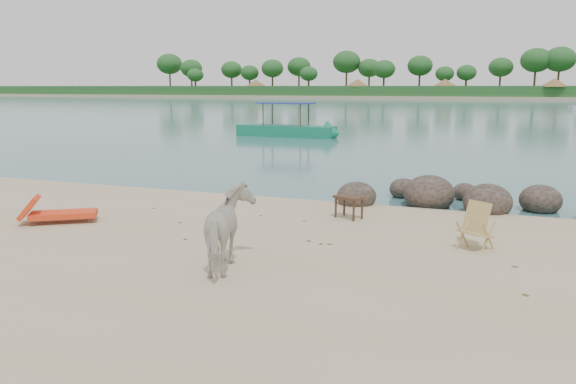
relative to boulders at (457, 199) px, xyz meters
name	(u,v)px	position (x,y,z in m)	size (l,w,h in m)	color
water	(474,105)	(-3.10, 83.33, -0.19)	(400.00, 400.00, 0.00)	#346368
far_shore	(486,97)	(-3.10, 163.33, -0.19)	(420.00, 90.00, 1.40)	tan
far_scenery	(484,86)	(-3.07, 130.02, 2.96)	(420.00, 18.00, 9.50)	#1E4C1E
boulders	(457,199)	(0.00, 0.00, 0.00)	(6.28, 2.80, 0.95)	#2B241D
cow	(230,231)	(-3.04, -6.45, 0.48)	(0.71, 1.57, 1.33)	silver
side_table	(349,209)	(-2.15, -2.34, 0.06)	(0.62, 0.40, 0.50)	#332414
lounge_chair	(63,212)	(-7.83, -4.85, 0.07)	(1.70, 0.60, 0.51)	red
deck_chair	(476,228)	(0.58, -3.88, 0.23)	(0.53, 0.58, 0.83)	tan
boat_near	(286,108)	(-11.17, 17.52, 1.46)	(6.76, 1.52, 3.28)	#127251
dead_leaves	(211,254)	(-3.79, -5.73, -0.18)	(9.00, 7.45, 0.00)	brown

